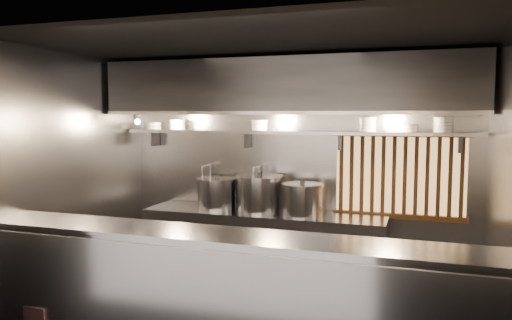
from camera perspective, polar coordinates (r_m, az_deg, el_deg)
The scene contains 22 objects.
ceiling at distance 4.97m, azimuth 0.15°, elevation 13.29°, with size 4.50×4.50×0.00m, color black.
wall_back at distance 6.40m, azimuth 4.40°, elevation -1.08°, with size 4.50×4.50×0.00m, color gray.
wall_left at distance 6.06m, azimuth -20.48°, elevation -1.75°, with size 3.00×3.00×0.00m, color gray.
wall_right at distance 4.77m, azimuth 26.78°, elevation -3.82°, with size 3.00×3.00×0.00m, color gray.
serving_counter at distance 4.31m, azimuth -4.05°, elevation -15.70°, with size 4.50×0.56×1.13m.
cooking_bench at distance 6.31m, azimuth 0.81°, elevation -9.95°, with size 3.00×0.70×0.90m, color #9E9EA3.
bowl_shelf at distance 6.19m, azimuth 4.02°, elevation 3.16°, with size 4.40×0.34×0.04m, color #9E9EA3.
exhaust_hood at distance 5.98m, azimuth 3.51°, elevation 8.31°, with size 4.40×0.81×0.65m.
wood_screen at distance 6.17m, azimuth 16.08°, elevation -1.70°, with size 1.56×0.09×1.04m.
faucet_left at distance 6.66m, azimuth -5.53°, elevation -1.65°, with size 0.04×0.30×0.50m.
faucet_right at distance 6.41m, azimuth 0.19°, elevation -1.89°, with size 0.04×0.30×0.50m.
heat_lamp at distance 6.51m, azimuth -13.51°, elevation 4.78°, with size 0.25×0.35×0.20m.
pendant_bulb at distance 6.10m, azimuth 2.83°, elevation 3.91°, with size 0.09×0.09×0.19m.
stock_pot_left at distance 6.42m, azimuth -4.50°, elevation -3.78°, with size 0.60×0.60×0.43m.
stock_pot_mid at distance 6.00m, azimuth 5.30°, elevation -4.49°, with size 0.61×0.61×0.42m.
stock_pot_right at distance 6.23m, azimuth 0.41°, elevation -3.80°, with size 0.61×0.61×0.48m.
bowl_stack_0 at distance 6.93m, azimuth -11.67°, elevation 3.85°, with size 0.23×0.23×0.09m.
bowl_stack_1 at distance 6.75m, azimuth -8.96°, elevation 4.02°, with size 0.22×0.22×0.13m.
bowl_stack_2 at distance 6.30m, azimuth 0.41°, elevation 4.00°, with size 0.21×0.21×0.13m.
bowl_stack_3 at distance 6.02m, azimuth 12.58°, elevation 3.99°, with size 0.22×0.22×0.17m.
bowl_stack_4 at distance 5.99m, azimuth 16.92°, elevation 3.52°, with size 0.23×0.23×0.09m.
bowl_stack_5 at distance 5.99m, azimuth 20.62°, elevation 3.77°, with size 0.22×0.22×0.17m.
Camera 1 is at (1.56, -4.67, 2.11)m, focal length 35.00 mm.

